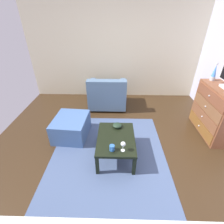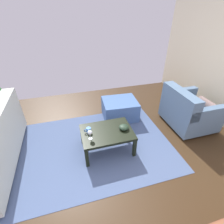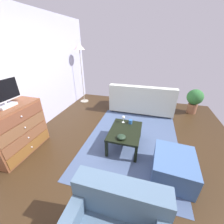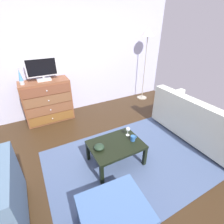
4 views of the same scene
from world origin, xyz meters
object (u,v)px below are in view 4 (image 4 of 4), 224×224
dresser (48,101)px  lava_lamp (20,77)px  wine_glass (128,129)px  standing_lamp (147,40)px  couch_large (199,122)px  bowl_decorative (99,147)px  tv (42,69)px  ottoman (114,218)px  mug (133,138)px  coffee_table (116,146)px

dresser → lava_lamp: lava_lamp is taller
wine_glass → standing_lamp: bearing=46.3°
lava_lamp → couch_large: lava_lamp is taller
bowl_decorative → standing_lamp: 3.12m
tv → lava_lamp: tv is taller
ottoman → standing_lamp: bearing=47.8°
couch_large → dresser: bearing=139.9°
dresser → tv: 0.71m
lava_lamp → mug: size_ratio=2.89×
coffee_table → ottoman: ottoman is taller
dresser → ottoman: bearing=-86.2°
mug → coffee_table: bearing=168.8°
lava_lamp → standing_lamp: (3.04, -0.01, 0.53)m
dresser → couch_large: (2.45, -2.06, -0.14)m
dresser → standing_lamp: 2.87m
wine_glass → ottoman: wine_glass is taller
tv → ottoman: (0.16, -2.78, -0.99)m
lava_lamp → couch_large: bearing=-35.3°
mug → standing_lamp: bearing=48.7°
couch_large → ottoman: couch_large is taller
lava_lamp → ottoman: lava_lamp is taller
dresser → couch_large: dresser is taller
bowl_decorative → ottoman: 0.93m
coffee_table → mug: bearing=-11.2°
tv → mug: size_ratio=5.40×
dresser → coffee_table: 2.02m
dresser → bowl_decorative: dresser is taller
coffee_table → ottoman: bearing=-120.5°
mug → bowl_decorative: mug is taller
mug → couch_large: (1.48, -0.11, -0.09)m
tv → standing_lamp: (2.62, -0.07, 0.43)m
bowl_decorative → couch_large: size_ratio=0.08×
tv → couch_large: (2.43, -2.08, -0.85)m
ottoman → bowl_decorative: bearing=75.4°
coffee_table → standing_lamp: size_ratio=0.43×
mug → tv: bearing=115.6°
mug → dresser: bearing=116.3°
coffee_table → bowl_decorative: (-0.28, 0.02, 0.08)m
coffee_table → ottoman: (-0.50, -0.86, -0.14)m
ottoman → couch_large: bearing=17.0°
mug → standing_lamp: 2.80m
couch_large → ottoman: bearing=-163.0°
couch_large → tv: bearing=139.4°
dresser → lava_lamp: size_ratio=3.05×
dresser → wine_glass: bearing=-61.8°
lava_lamp → mug: 2.44m
mug → bowl_decorative: size_ratio=0.73×
standing_lamp → lava_lamp: bearing=179.9°
couch_large → lava_lamp: bearing=144.7°
dresser → mug: size_ratio=8.83×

